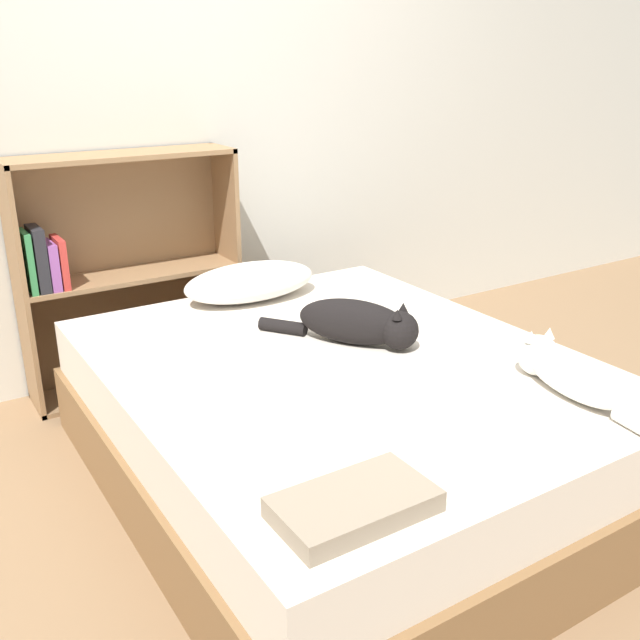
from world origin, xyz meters
TOP-DOWN VIEW (x-y plane):
  - ground_plane at (0.00, 0.00)m, footprint 8.00×8.00m
  - wall_back at (0.00, 1.29)m, footprint 8.00×0.06m
  - bed at (0.00, 0.00)m, footprint 1.49×1.82m
  - pillow at (0.04, 0.73)m, footprint 0.57×0.29m
  - cat_light at (0.44, -0.55)m, footprint 0.19×0.57m
  - cat_dark at (0.13, 0.09)m, footprint 0.40×0.51m
  - bookshelf at (-0.37, 1.16)m, footprint 0.93×0.26m
  - blanket_fold at (-0.45, -0.71)m, footprint 0.36×0.20m

SIDE VIEW (x-z plane):
  - ground_plane at x=0.00m, z-range 0.00..0.00m
  - bed at x=0.00m, z-range 0.00..0.44m
  - blanket_fold at x=-0.45m, z-range 0.45..0.50m
  - cat_light at x=0.44m, z-range 0.43..0.58m
  - pillow at x=0.04m, z-range 0.45..0.60m
  - cat_dark at x=0.13m, z-range 0.44..0.60m
  - bookshelf at x=-0.37m, z-range 0.01..1.04m
  - wall_back at x=0.00m, z-range 0.00..2.50m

